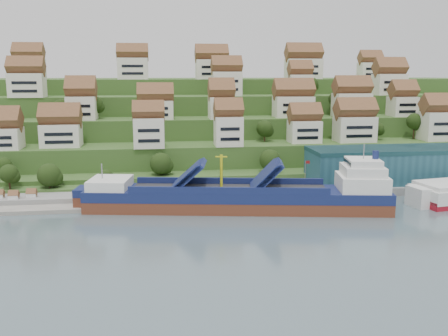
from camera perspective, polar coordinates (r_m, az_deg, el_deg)
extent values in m
plane|color=slate|center=(125.07, 2.56, -4.75)|extent=(300.00, 300.00, 0.00)
cube|color=gray|center=(143.58, 9.38, -2.39)|extent=(180.00, 14.00, 2.20)
cube|color=gray|center=(139.50, -22.61, -3.74)|extent=(45.00, 20.00, 1.00)
cube|color=#2D4C1E|center=(208.08, -1.63, 2.09)|extent=(260.00, 128.00, 4.00)
cube|color=#2D4C1E|center=(212.51, -1.77, 3.23)|extent=(260.00, 118.00, 11.00)
cube|color=#2D4C1E|center=(219.98, -1.99, 4.40)|extent=(260.00, 102.00, 18.00)
cube|color=#2D4C1E|center=(227.55, -2.20, 5.50)|extent=(260.00, 86.00, 25.00)
cube|color=#2D4C1E|center=(236.22, -2.42, 6.42)|extent=(260.00, 68.00, 31.00)
cube|color=white|center=(164.11, -24.00, 3.10)|extent=(11.00, 8.66, 6.33)
cube|color=white|center=(163.05, -18.10, 3.57)|extent=(11.89, 8.57, 7.01)
cube|color=white|center=(154.41, -8.57, 4.00)|extent=(9.21, 7.03, 9.11)
cube|color=white|center=(156.77, 0.50, 4.23)|extent=(8.50, 7.62, 9.17)
cube|color=white|center=(166.46, 9.16, 4.14)|extent=(9.98, 7.73, 7.20)
cube|color=white|center=(172.17, 14.69, 4.33)|extent=(12.62, 8.26, 8.31)
cube|color=white|center=(184.88, 23.27, 4.43)|extent=(11.34, 8.31, 9.59)
cube|color=white|center=(175.64, -15.92, 6.61)|extent=(9.52, 8.98, 7.83)
cube|color=white|center=(172.92, -7.81, 6.60)|extent=(11.75, 7.90, 6.29)
cube|color=white|center=(172.79, -0.30, 6.88)|extent=(8.42, 8.56, 7.40)
cube|color=white|center=(181.35, 7.90, 6.96)|extent=(13.66, 8.36, 7.35)
cube|color=white|center=(186.12, 14.36, 6.99)|extent=(12.51, 8.18, 8.41)
cube|color=white|center=(194.05, 19.70, 6.64)|extent=(8.91, 8.04, 7.07)
cube|color=white|center=(191.59, -21.58, 8.77)|extent=(11.92, 7.86, 8.42)
cube|color=white|center=(190.19, 0.29, 9.60)|extent=(10.86, 7.79, 9.00)
cube|color=white|center=(194.89, 8.66, 9.34)|extent=(8.51, 7.14, 7.90)
cube|color=white|center=(208.78, 18.34, 9.05)|extent=(11.57, 8.47, 8.14)
cube|color=white|center=(211.38, -21.34, 10.49)|extent=(10.99, 8.03, 8.02)
cube|color=white|center=(206.15, -10.37, 11.10)|extent=(11.87, 7.51, 8.41)
cube|color=white|center=(206.87, -1.42, 11.19)|extent=(12.76, 8.15, 7.85)
cube|color=white|center=(216.79, 9.06, 11.11)|extent=(14.49, 8.73, 8.33)
cube|color=white|center=(230.02, 16.33, 10.62)|extent=(9.40, 7.05, 6.93)
ellipsoid|color=#243C14|center=(155.04, -23.91, 0.23)|extent=(5.02, 5.02, 5.02)
ellipsoid|color=#243C14|center=(150.69, 5.26, 0.92)|extent=(6.39, 6.39, 6.39)
ellipsoid|color=#243C14|center=(147.17, -7.23, 0.49)|extent=(6.50, 6.50, 6.50)
ellipsoid|color=#243C14|center=(179.17, 17.16, 4.31)|extent=(4.43, 4.43, 4.43)
ellipsoid|color=#243C14|center=(184.87, 20.95, 5.01)|extent=(5.59, 5.59, 5.59)
ellipsoid|color=#243C14|center=(167.03, 4.67, 4.52)|extent=(5.56, 5.56, 5.56)
ellipsoid|color=#243C14|center=(190.34, 12.68, 7.70)|extent=(5.57, 5.57, 5.57)
ellipsoid|color=#243C14|center=(181.23, -18.04, 6.52)|extent=(6.32, 6.32, 6.32)
ellipsoid|color=#243C14|center=(178.06, -14.49, 7.05)|extent=(5.42, 5.42, 5.42)
ellipsoid|color=#243C14|center=(193.83, 0.71, 10.13)|extent=(7.56, 7.56, 7.56)
ellipsoid|color=#243C14|center=(201.94, 8.05, 9.81)|extent=(5.18, 5.18, 5.18)
ellipsoid|color=#243C14|center=(201.88, 9.95, 9.43)|extent=(5.39, 5.39, 5.39)
ellipsoid|color=#243C14|center=(145.63, -23.39, -0.58)|extent=(4.99, 4.99, 4.99)
ellipsoid|color=#243C14|center=(143.27, -19.36, -0.78)|extent=(6.36, 6.36, 6.36)
ellipsoid|color=#243C14|center=(141.11, -13.31, -0.97)|extent=(3.96, 3.96, 3.96)
cube|color=#245362|center=(156.45, 20.52, 0.43)|extent=(60.00, 15.00, 10.00)
cylinder|color=gray|center=(137.25, 9.26, -0.82)|extent=(0.16, 0.16, 8.00)
cube|color=maroon|center=(136.75, 9.54, 0.66)|extent=(1.20, 0.05, 0.80)
cube|color=white|center=(137.26, -22.87, -3.30)|extent=(2.40, 2.20, 2.20)
cube|color=white|center=(137.67, -21.10, -3.13)|extent=(2.40, 2.20, 2.20)
cube|color=brown|center=(124.41, 1.47, -4.35)|extent=(75.55, 23.94, 4.79)
cube|color=navy|center=(123.63, 1.47, -2.96)|extent=(75.57, 24.05, 2.49)
cube|color=white|center=(127.36, -12.89, -1.72)|extent=(11.28, 12.38, 2.49)
cube|color=#262628|center=(123.38, 0.58, -2.39)|extent=(48.83, 17.71, 0.29)
cube|color=navy|center=(123.39, -4.31, -0.87)|extent=(8.86, 11.63, 6.62)
cube|color=navy|center=(122.76, 4.61, -0.94)|extent=(8.50, 11.57, 7.00)
cylinder|color=yellow|center=(122.55, -0.31, -0.47)|extent=(0.77, 0.77, 8.62)
cube|color=white|center=(126.42, 15.51, -1.62)|extent=(13.17, 12.70, 3.83)
cube|color=white|center=(125.82, 15.58, -0.26)|extent=(11.09, 11.24, 2.39)
cube|color=white|center=(125.46, 15.63, 0.64)|extent=(9.01, 9.79, 1.72)
cylinder|color=navy|center=(125.87, 16.94, 1.44)|extent=(1.77, 1.77, 2.11)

